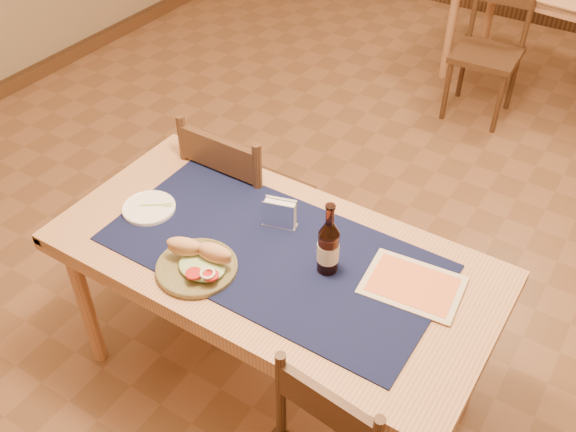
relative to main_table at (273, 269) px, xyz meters
The scene contains 12 objects.
room 1.08m from the main_table, 90.00° to the left, with size 6.04×7.04×2.84m.
main_table is the anchor object (origin of this frame).
placemat 0.09m from the main_table, ahead, with size 1.20×0.60×0.01m, color #0E1233.
baseboard 1.01m from the main_table, 90.00° to the left, with size 6.00×7.00×0.10m.
chair_main_far 0.65m from the main_table, 135.60° to the left, with size 0.44×0.44×0.96m.
chair_back_near 2.60m from the main_table, 90.99° to the left, with size 0.43×0.43×0.88m.
sandwich_plate 0.29m from the main_table, 128.15° to the right, with size 0.28×0.28×0.11m.
side_plate 0.54m from the main_table, behind, with size 0.20×0.20×0.02m.
fork 0.51m from the main_table, behind, with size 0.11×0.08×0.00m.
beer_bottle 0.28m from the main_table, ahead, with size 0.08×0.08×0.28m.
napkin_holder 0.20m from the main_table, 113.35° to the left, with size 0.14×0.08×0.11m.
menu_card 0.51m from the main_table, 13.36° to the left, with size 0.35×0.27×0.01m.
Camera 1 is at (0.93, -2.16, 2.33)m, focal length 40.00 mm.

